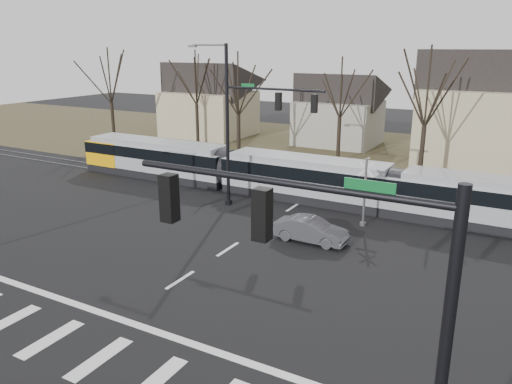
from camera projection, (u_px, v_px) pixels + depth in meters
The scene contains 15 objects.
ground at pixel (151, 299), 20.58m from camera, with size 140.00×140.00×0.00m, color black.
grass_verge at pixel (373, 156), 47.45m from camera, with size 140.00×28.00×0.01m, color #38331E.
crosswalk at pixel (74, 348), 17.22m from camera, with size 27.00×2.60×0.01m.
stop_line at pixel (120, 319), 19.07m from camera, with size 28.00×0.35×0.01m, color silver.
lane_dashes at pixel (306, 199), 34.02m from camera, with size 0.18×30.00×0.01m.
rail_pair at pixel (304, 199), 33.84m from camera, with size 90.00×1.52×0.06m.
tram at pixel (305, 176), 33.62m from camera, with size 38.13×2.83×2.89m.
sedan at pixel (311, 230), 26.47m from camera, with size 3.98×1.42×1.31m, color #414247.
signal_pole_near_right at pixel (341, 316), 9.39m from camera, with size 6.72×0.44×8.00m.
signal_pole_far at pixel (249, 120), 30.59m from camera, with size 9.28×0.44×10.20m.
rail_crossing_signal at pixel (365, 195), 28.47m from camera, with size 1.08×0.36×4.00m.
tree_row at pixel (380, 111), 40.08m from camera, with size 59.20×7.20×10.00m.
house_a at pixel (209, 96), 57.15m from camera, with size 9.72×8.64×8.60m.
house_b at pixel (339, 106), 52.01m from camera, with size 8.64×7.56×7.65m.
house_c at pixel (483, 104), 42.64m from camera, with size 10.80×8.64×10.10m.
Camera 1 is at (12.76, -14.08, 10.06)m, focal length 35.00 mm.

